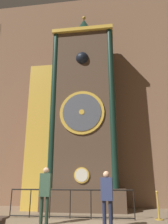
% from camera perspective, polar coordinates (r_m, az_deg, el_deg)
% --- Properties ---
extents(cathedral_back_wall, '(24.00, 0.32, 12.76)m').
position_cam_1_polar(cathedral_back_wall, '(12.84, 1.59, 5.98)').
color(cathedral_back_wall, '#846047').
rests_on(cathedral_back_wall, ground_plane).
extents(clock_tower, '(4.64, 1.78, 10.45)m').
position_cam_1_polar(clock_tower, '(11.06, -2.14, -0.89)').
color(clock_tower, brown).
rests_on(clock_tower, ground_plane).
extents(railing_fence, '(4.59, 0.05, 1.00)m').
position_cam_1_polar(railing_fence, '(8.60, -3.62, -22.39)').
color(railing_fence, black).
rests_on(railing_fence, ground_plane).
extents(visitor_near, '(0.35, 0.24, 1.73)m').
position_cam_1_polar(visitor_near, '(7.56, -10.12, -19.31)').
color(visitor_near, '#213427').
rests_on(visitor_near, ground_plane).
extents(visitor_far, '(0.35, 0.24, 1.59)m').
position_cam_1_polar(visitor_far, '(6.91, 6.00, -20.44)').
color(visitor_far, '#1B213A').
rests_on(visitor_far, ground_plane).
extents(stanchion_post, '(0.28, 0.28, 0.96)m').
position_cam_1_polar(stanchion_post, '(8.78, 18.88, -23.15)').
color(stanchion_post, '#B28E33').
rests_on(stanchion_post, ground_plane).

